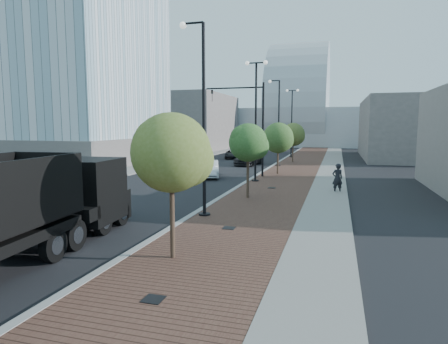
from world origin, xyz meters
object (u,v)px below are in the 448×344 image
(white_sedan, at_px, (209,169))
(pedestrian, at_px, (337,178))
(dark_car_mid, at_px, (232,154))
(dump_truck, at_px, (33,213))

(white_sedan, xyz_separation_m, pedestrian, (10.57, -5.07, 0.26))
(white_sedan, relative_size, pedestrian, 2.23)
(dark_car_mid, bearing_deg, pedestrian, -73.59)
(dump_truck, height_order, pedestrian, dump_truck)
(white_sedan, relative_size, dark_car_mid, 1.05)
(dark_car_mid, distance_m, pedestrian, 27.41)
(dump_truck, height_order, white_sedan, dump_truck)
(white_sedan, bearing_deg, pedestrian, -44.90)
(dump_truck, distance_m, white_sedan, 20.68)
(dump_truck, xyz_separation_m, dark_car_mid, (-3.63, 39.39, -0.89))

